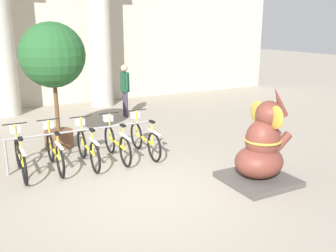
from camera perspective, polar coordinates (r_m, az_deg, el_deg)
name	(u,v)px	position (r m, az deg, el deg)	size (l,w,h in m)	color
ground_plane	(147,190)	(7.02, -3.27, -9.76)	(60.00, 60.00, 0.00)	gray
building_facade	(46,23)	(14.64, -18.09, 14.67)	(20.00, 0.20, 6.00)	#BCB29E
column_left	(0,35)	(13.44, -24.25, 12.50)	(1.03, 1.03, 5.16)	#BCB7A8
column_right	(99,34)	(14.07, -10.43, 13.62)	(1.03, 1.03, 5.16)	#BCB7A8
bike_rack	(85,137)	(8.36, -12.55, -1.60)	(3.33, 0.05, 0.77)	gray
bicycle_0	(20,157)	(8.09, -21.61, -4.35)	(0.48, 1.68, 0.99)	black
bicycle_1	(54,151)	(8.21, -16.92, -3.65)	(0.48, 1.68, 0.99)	black
bicycle_2	(87,147)	(8.28, -12.19, -3.16)	(0.48, 1.68, 0.99)	black
bicycle_3	(116,142)	(8.51, -7.86, -2.44)	(0.48, 1.68, 0.99)	black
bicycle_4	(144,138)	(8.75, -3.66, -1.83)	(0.48, 1.68, 0.99)	black
elephant_statue	(262,150)	(7.37, 14.09, -3.63)	(1.25, 1.25, 1.87)	#4C4742
person_pedestrian	(125,86)	(12.28, -6.59, 6.12)	(0.23, 0.47, 1.72)	#383342
potted_tree	(53,60)	(9.34, -17.14, 9.61)	(1.54, 1.54, 3.03)	brown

